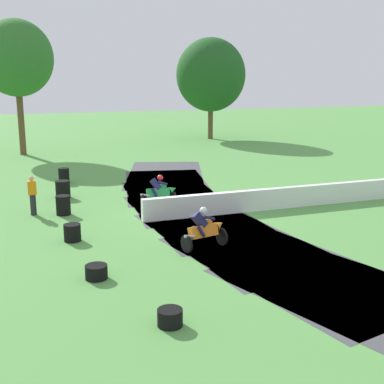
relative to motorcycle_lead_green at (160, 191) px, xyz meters
The scene contains 14 objects.
ground_plane 2.49m from the motorcycle_lead_green, 67.04° to the right, with size 120.00×120.00×0.00m, color #569947.
track_asphalt 2.78m from the motorcycle_lead_green, 54.08° to the right, with size 7.52×27.47×0.01m.
safety_barrier 6.76m from the motorcycle_lead_green, 17.80° to the right, with size 0.30×15.51×0.90m, color white.
motorcycle_lead_green is the anchor object (origin of this frame).
motorcycle_chase_orange 5.89m from the motorcycle_lead_green, 90.22° to the right, with size 1.68×1.09×1.43m.
tire_stack_near 7.17m from the motorcycle_lead_green, 120.15° to the left, with size 0.56×0.56×0.80m.
tire_stack_mid_a 4.85m from the motorcycle_lead_green, 143.99° to the left, with size 0.68×0.68×0.80m.
tire_stack_mid_b 4.17m from the motorcycle_lead_green, behind, with size 0.59×0.59×0.80m.
tire_stack_far 5.65m from the motorcycle_lead_green, 137.26° to the right, with size 0.59×0.59×0.60m.
tire_stack_extra_a 8.40m from the motorcycle_lead_green, 117.21° to the right, with size 0.63×0.63×0.40m.
tire_stack_extra_b 11.11m from the motorcycle_lead_green, 103.70° to the right, with size 0.59×0.59×0.40m.
track_marshal 5.32m from the motorcycle_lead_green, behind, with size 0.34×0.24×1.63m.
tree_far_left 24.61m from the motorcycle_lead_green, 64.28° to the left, with size 6.04×6.04×8.76m.
tree_far_right 19.14m from the motorcycle_lead_green, 107.78° to the left, with size 5.04×5.04×9.38m.
Camera 1 is at (-6.49, -18.95, 5.64)m, focal length 47.86 mm.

